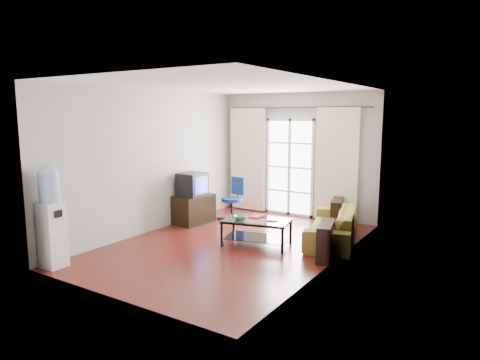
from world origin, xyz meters
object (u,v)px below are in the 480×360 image
object	(u,v)px
coffee_table	(257,229)
tv_stand	(194,209)
crt_tv	(191,184)
water_cooler	(51,214)
task_chair	(233,208)
sofa	(332,225)

from	to	relation	value
coffee_table	tv_stand	size ratio (longest dim) A/B	1.53
crt_tv	water_cooler	bearing A→B (deg)	-90.39
task_chair	crt_tv	bearing A→B (deg)	-118.25
coffee_table	tv_stand	xyz separation A→B (m)	(-1.88, 0.62, 0.00)
coffee_table	task_chair	size ratio (longest dim) A/B	1.35
sofa	water_cooler	size ratio (longest dim) A/B	1.38
task_chair	water_cooler	xyz separation A→B (m)	(-0.65, -3.79, 0.53)
task_chair	water_cooler	world-z (taller)	water_cooler
coffee_table	task_chair	xyz separation A→B (m)	(-1.33, 1.25, -0.02)
tv_stand	task_chair	xyz separation A→B (m)	(0.56, 0.63, -0.03)
sofa	crt_tv	size ratio (longest dim) A/B	3.93
coffee_table	water_cooler	distance (m)	3.26
tv_stand	water_cooler	world-z (taller)	water_cooler
crt_tv	task_chair	world-z (taller)	crt_tv
crt_tv	task_chair	distance (m)	1.04
tv_stand	task_chair	size ratio (longest dim) A/B	0.88
crt_tv	water_cooler	distance (m)	3.10
tv_stand	crt_tv	distance (m)	0.53
water_cooler	tv_stand	bearing A→B (deg)	85.38
tv_stand	task_chair	bearing A→B (deg)	54.86
sofa	water_cooler	bearing A→B (deg)	-55.25
coffee_table	crt_tv	distance (m)	2.04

